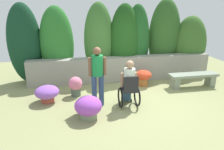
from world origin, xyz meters
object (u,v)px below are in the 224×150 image
object	(u,v)px
flower_pot_purple_near	(143,76)
flower_pot_terracotta_by_wall	(76,86)
person_in_wheelchair	(129,85)
person_standing_companion	(97,73)
flower_pot_small_foreground	(47,93)
flower_pot_red_accent	(88,107)
stone_bench	(193,78)

from	to	relation	value
flower_pot_purple_near	flower_pot_terracotta_by_wall	bearing A→B (deg)	-169.05
person_in_wheelchair	flower_pot_terracotta_by_wall	bearing A→B (deg)	137.07
person_in_wheelchair	flower_pot_purple_near	world-z (taller)	person_in_wheelchair
person_in_wheelchair	person_standing_companion	bearing A→B (deg)	159.70
person_in_wheelchair	person_standing_companion	xyz separation A→B (m)	(-0.84, 0.18, 0.34)
person_in_wheelchair	flower_pot_small_foreground	world-z (taller)	person_in_wheelchair
flower_pot_purple_near	flower_pot_red_accent	bearing A→B (deg)	-137.39
flower_pot_terracotta_by_wall	flower_pot_red_accent	size ratio (longest dim) A/B	0.90
person_in_wheelchair	flower_pot_red_accent	size ratio (longest dim) A/B	1.94
flower_pot_purple_near	flower_pot_small_foreground	world-z (taller)	flower_pot_purple_near
person_standing_companion	flower_pot_purple_near	size ratio (longest dim) A/B	2.99
person_in_wheelchair	person_standing_companion	distance (m)	0.92
stone_bench	flower_pot_purple_near	world-z (taller)	flower_pot_purple_near
flower_pot_terracotta_by_wall	flower_pot_red_accent	xyz separation A→B (m)	(0.27, -1.46, -0.04)
flower_pot_purple_near	flower_pot_red_accent	size ratio (longest dim) A/B	0.82
stone_bench	flower_pot_purple_near	xyz separation A→B (m)	(-1.64, 0.43, 0.02)
flower_pot_purple_near	flower_pot_red_accent	distance (m)	2.83
person_standing_companion	flower_pot_terracotta_by_wall	size ratio (longest dim) A/B	2.72
stone_bench	flower_pot_terracotta_by_wall	world-z (taller)	flower_pot_terracotta_by_wall
stone_bench	flower_pot_small_foreground	world-z (taller)	flower_pot_small_foreground
flower_pot_terracotta_by_wall	person_in_wheelchair	bearing A→B (deg)	-34.59
flower_pot_red_accent	flower_pot_small_foreground	distance (m)	1.59
flower_pot_purple_near	person_in_wheelchair	bearing A→B (deg)	-122.51
stone_bench	flower_pot_terracotta_by_wall	distance (m)	3.99
stone_bench	person_standing_companion	xyz separation A→B (m)	(-3.40, -0.83, 0.65)
stone_bench	flower_pot_terracotta_by_wall	size ratio (longest dim) A/B	2.74
person_standing_companion	flower_pot_small_foreground	distance (m)	1.66
flower_pot_purple_near	stone_bench	bearing A→B (deg)	-14.77
stone_bench	flower_pot_small_foreground	bearing A→B (deg)	-178.36
flower_pot_terracotta_by_wall	flower_pot_red_accent	distance (m)	1.48
stone_bench	flower_pot_terracotta_by_wall	xyz separation A→B (m)	(-3.99, -0.02, 0.02)
flower_pot_purple_near	flower_pot_red_accent	world-z (taller)	flower_pot_red_accent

